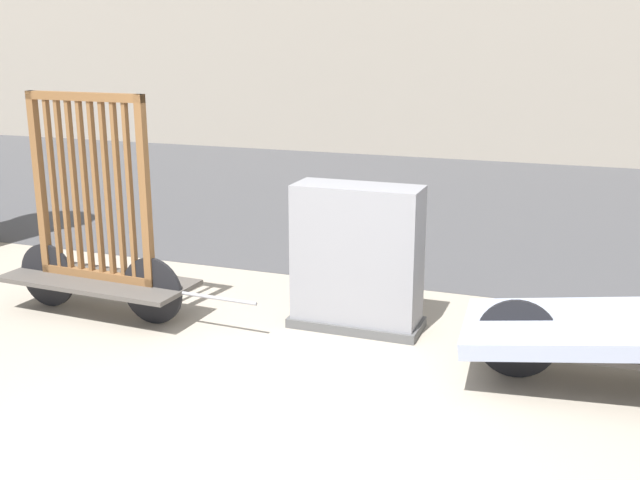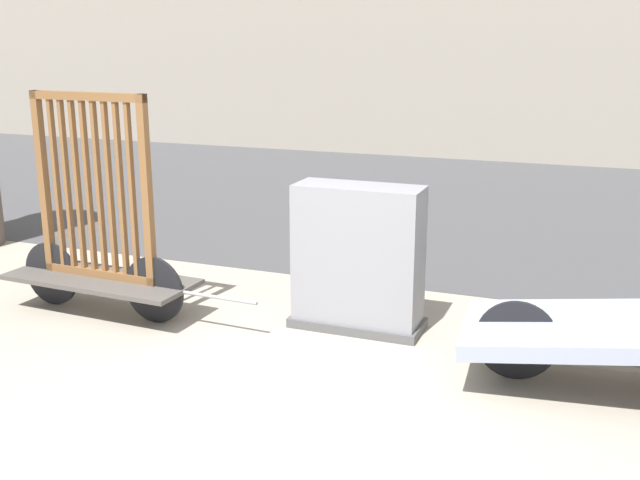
# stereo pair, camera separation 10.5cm
# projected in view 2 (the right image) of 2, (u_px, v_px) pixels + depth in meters

# --- Properties ---
(ground_plane) EXTENTS (60.00, 60.00, 0.00)m
(ground_plane) POSITION_uv_depth(u_px,v_px,m) (235.00, 432.00, 4.69)
(ground_plane) COLOR gray
(road_strip) EXTENTS (56.00, 8.44, 0.01)m
(road_strip) POSITION_uv_depth(u_px,v_px,m) (461.00, 202.00, 11.30)
(road_strip) COLOR #424244
(road_strip) RESTS_ON ground_plane
(bike_cart_with_bedframe) EXTENTS (2.47, 0.73, 1.96)m
(bike_cart_with_bedframe) POSITION_uv_depth(u_px,v_px,m) (99.00, 243.00, 6.58)
(bike_cart_with_bedframe) COLOR #4C4742
(bike_cart_with_bedframe) RESTS_ON ground_plane
(bike_cart_with_mattress) EXTENTS (2.56, 1.10, 0.61)m
(bike_cart_with_mattress) POSITION_uv_depth(u_px,v_px,m) (603.00, 334.00, 5.18)
(bike_cart_with_mattress) COLOR #4C4742
(bike_cart_with_mattress) RESTS_ON ground_plane
(utility_cabinet) EXTENTS (1.12, 0.48, 1.23)m
(utility_cabinet) POSITION_uv_depth(u_px,v_px,m) (358.00, 263.00, 6.27)
(utility_cabinet) COLOR #4C4C4C
(utility_cabinet) RESTS_ON ground_plane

